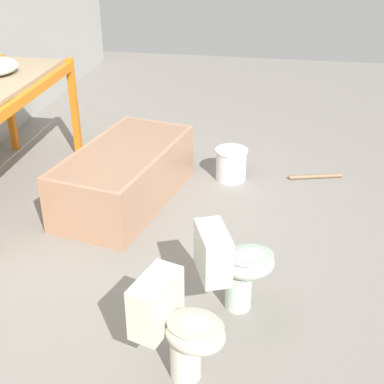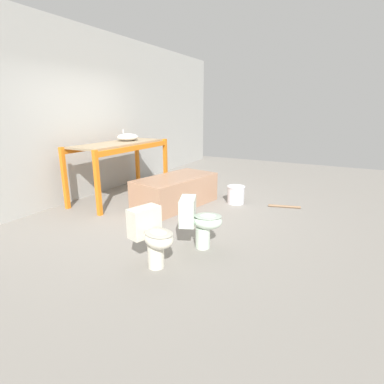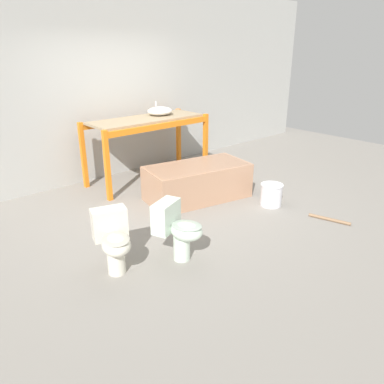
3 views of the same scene
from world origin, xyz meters
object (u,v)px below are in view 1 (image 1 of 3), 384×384
toilet_near (178,325)px  toilet_far (233,263)px  bucket_white (231,164)px  bathtub_main (125,172)px

toilet_near → toilet_far: 0.69m
toilet_near → bucket_white: 2.63m
toilet_near → bucket_white: size_ratio=1.98×
bucket_white → toilet_near: bearing=179.4°
toilet_far → bucket_white: bearing=-15.7°
toilet_far → bucket_white: (1.98, 0.22, -0.20)m
toilet_near → bucket_white: toilet_near is taller
toilet_near → toilet_far: size_ratio=1.00×
bathtub_main → toilet_far: size_ratio=2.56×
bathtub_main → toilet_near: 2.19m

